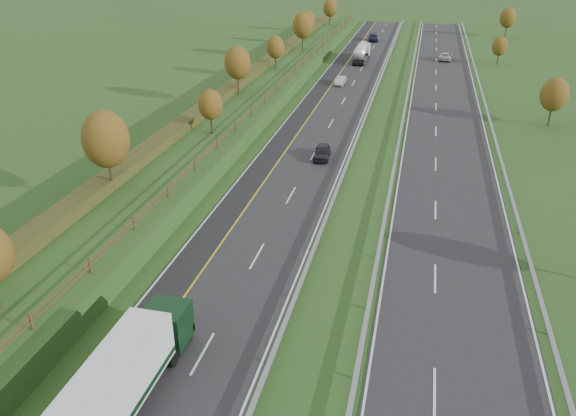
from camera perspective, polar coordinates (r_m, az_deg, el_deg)
name	(u,v)px	position (r m, az deg, el deg)	size (l,w,h in m)	color
ground	(378,137)	(73.26, 9.09, 7.13)	(400.00, 400.00, 0.00)	#24491A
near_carriageway	(323,121)	(78.88, 3.58, 8.80)	(10.50, 200.00, 0.04)	#232326
far_carriageway	(446,130)	(77.94, 15.71, 7.65)	(10.50, 200.00, 0.04)	#232326
hard_shoulder	(297,119)	(79.57, 0.89, 9.00)	(3.00, 200.00, 0.04)	black
lane_markings	(369,124)	(77.98, 8.25, 8.40)	(26.75, 200.00, 0.01)	silver
embankment_left	(234,108)	(81.72, -5.55, 10.06)	(12.00, 200.00, 2.00)	#24491A
hedge_left	(220,97)	(81.96, -6.95, 11.16)	(2.20, 180.00, 1.10)	#2B3315
fence_left	(263,99)	(79.57, -2.57, 11.00)	(0.12, 189.06, 1.20)	#422B19
median_barrier_near	(364,120)	(77.99, 7.76, 8.86)	(0.32, 200.00, 0.71)	gray
median_barrier_far	(402,123)	(77.70, 11.54, 8.51)	(0.32, 200.00, 0.71)	gray
outer_barrier_far	(492,129)	(78.26, 20.02, 7.58)	(0.32, 200.00, 0.71)	gray
trees_left	(226,76)	(77.19, -6.27, 13.19)	(6.64, 164.30, 7.66)	#2D2116
trees_far	(527,59)	(106.60, 23.10, 13.74)	(8.45, 118.60, 7.12)	#2D2116
box_lorry	(106,402)	(31.09, -17.98, -18.22)	(2.58, 16.28, 4.06)	black
road_tanker	(362,52)	(119.07, 7.48, 15.46)	(2.40, 11.22, 3.46)	silver
car_dark_near	(322,152)	(65.00, 3.47, 5.68)	(1.78, 4.41, 1.50)	black
car_silver_mid	(341,81)	(99.24, 5.36, 12.77)	(1.43, 4.09, 1.35)	#ACADB1
car_small_far	(373,38)	(143.20, 8.67, 16.75)	(2.22, 5.45, 1.58)	#141239
car_oncoming	(445,56)	(123.41, 15.70, 14.62)	(2.54, 5.51, 1.53)	silver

